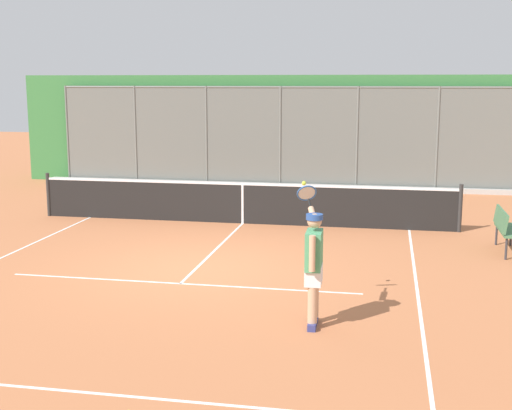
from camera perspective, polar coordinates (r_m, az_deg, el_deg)
ground_plane at (r=12.29m, az=-5.01°, el=-5.29°), size 60.00×60.00×0.00m
court_line_markings at (r=11.16m, az=-6.74°, el=-6.93°), size 7.69×9.02×0.01m
fence_backdrop at (r=21.99m, az=2.30°, el=6.18°), size 17.21×1.37×3.48m
tennis_net at (r=15.97m, az=-1.12°, el=0.19°), size 9.89×0.09×1.07m
tennis_player at (r=9.26m, az=4.81°, el=-4.70°), size 0.49×1.33×1.85m
courtside_bench at (r=14.14m, az=20.08°, el=-1.69°), size 0.40×1.30×0.84m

